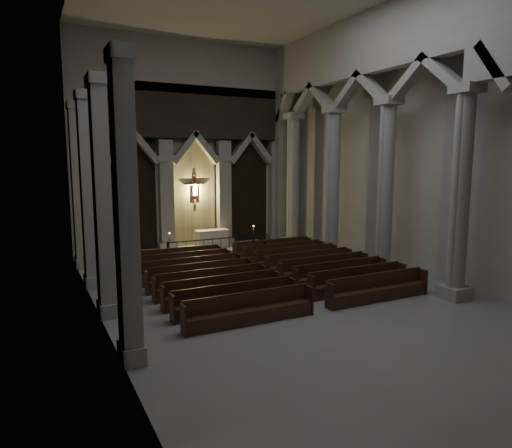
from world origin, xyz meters
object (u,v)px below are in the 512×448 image
at_px(candle_stand_right, 253,244).
at_px(pews, 264,275).
at_px(candle_stand_left, 170,253).
at_px(worshipper, 265,251).
at_px(altar_rail, 213,244).
at_px(altar, 212,238).

bearing_deg(candle_stand_right, pews, -112.57).
height_order(candle_stand_left, pews, candle_stand_left).
bearing_deg(pews, worshipper, 61.48).
relative_size(altar_rail, candle_stand_right, 3.43).
relative_size(altar_rail, candle_stand_left, 3.43).
height_order(pews, worshipper, worshipper).
relative_size(candle_stand_right, pews, 0.15).
bearing_deg(worshipper, candle_stand_right, 70.85).
height_order(altar, altar_rail, altar).
height_order(altar, candle_stand_left, candle_stand_left).
distance_m(altar, altar_rail, 2.07).
distance_m(altar, candle_stand_right, 2.55).
bearing_deg(pews, candle_stand_left, 111.61).
bearing_deg(worshipper, candle_stand_left, 144.97).
relative_size(altar, altar_rail, 0.38).
relative_size(altar, pews, 0.20).
height_order(altar_rail, candle_stand_right, candle_stand_right).
bearing_deg(pews, candle_stand_right, 67.43).
bearing_deg(worshipper, altar, 100.33).
relative_size(candle_stand_left, worshipper, 1.30).
bearing_deg(candle_stand_left, altar, 31.84).
bearing_deg(altar, candle_stand_right, -39.72).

